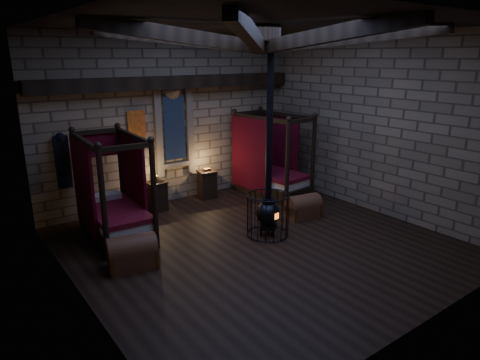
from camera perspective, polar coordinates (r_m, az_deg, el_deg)
room at (r=8.07m, az=2.38°, el=16.71°), size 7.02×7.02×4.29m
bed_left at (r=9.36m, az=-16.39°, el=-4.10°), size 1.19×2.11×2.14m
bed_right at (r=11.78m, az=4.01°, el=0.78°), size 1.29×2.18×2.18m
trunk_left at (r=8.01m, az=-14.17°, el=-9.44°), size 0.94×0.71×0.62m
trunk_right at (r=10.16m, az=8.41°, el=-3.62°), size 0.84×0.61×0.57m
nightstand_left at (r=10.68m, az=-11.03°, el=-2.06°), size 0.46×0.44×0.89m
nightstand_right at (r=11.45m, az=-4.39°, el=-0.52°), size 0.54×0.52×0.81m
stove at (r=8.99m, az=3.74°, el=-3.94°), size 0.89×0.89×4.05m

